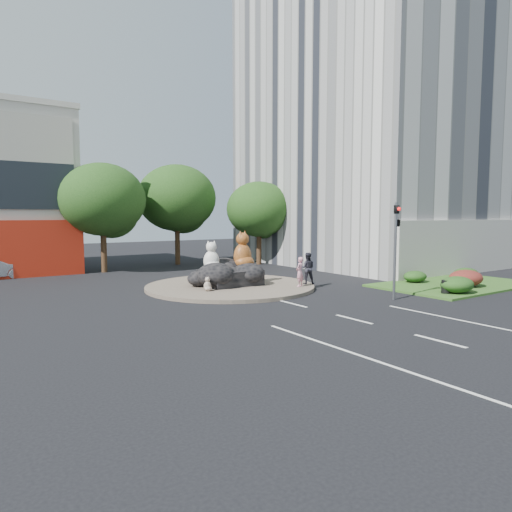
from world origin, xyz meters
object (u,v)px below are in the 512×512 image
at_px(cat_tabby, 243,250).
at_px(kitten_calico, 208,284).
at_px(litter_bin, 446,287).
at_px(pedestrian_pink, 300,272).
at_px(pedestrian_dark, 307,268).
at_px(cat_white, 211,256).
at_px(kitten_white, 258,277).

relative_size(cat_tabby, kitten_calico, 2.88).
bearing_deg(litter_bin, pedestrian_pink, 131.89).
relative_size(kitten_calico, pedestrian_pink, 0.47).
bearing_deg(pedestrian_dark, litter_bin, 160.85).
height_order(cat_white, kitten_calico, cat_white).
xyz_separation_m(cat_tabby, kitten_calico, (-3.14, -1.34, -1.65)).
height_order(kitten_white, pedestrian_dark, pedestrian_dark).
relative_size(cat_white, kitten_white, 1.96).
xyz_separation_m(cat_tabby, pedestrian_pink, (2.07, -2.94, -1.20)).
relative_size(cat_white, kitten_calico, 2.21).
bearing_deg(pedestrian_dark, cat_white, 10.60).
bearing_deg(kitten_calico, cat_white, 64.72).
relative_size(kitten_white, pedestrian_pink, 0.53).
bearing_deg(kitten_white, litter_bin, -78.10).
distance_m(kitten_calico, litter_bin, 12.94).
height_order(kitten_white, litter_bin, kitten_white).
bearing_deg(pedestrian_dark, kitten_calico, 26.38).
relative_size(cat_white, pedestrian_dark, 0.93).
bearing_deg(litter_bin, pedestrian_dark, 124.12).
distance_m(kitten_calico, pedestrian_dark, 6.31).
height_order(cat_tabby, pedestrian_pink, cat_tabby).
bearing_deg(pedestrian_pink, cat_white, -62.19).
xyz_separation_m(cat_white, litter_bin, (9.50, -8.93, -1.51)).
relative_size(cat_white, pedestrian_pink, 1.03).
bearing_deg(kitten_calico, litter_bin, -24.82).
distance_m(cat_tabby, kitten_calico, 3.79).
xyz_separation_m(kitten_calico, litter_bin, (10.52, -7.53, -0.12)).
height_order(kitten_calico, kitten_white, kitten_white).
bearing_deg(cat_white, cat_tabby, 20.94).
bearing_deg(kitten_white, cat_white, 129.76).
bearing_deg(cat_white, kitten_calico, -103.39).
distance_m(pedestrian_pink, pedestrian_dark, 1.09).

